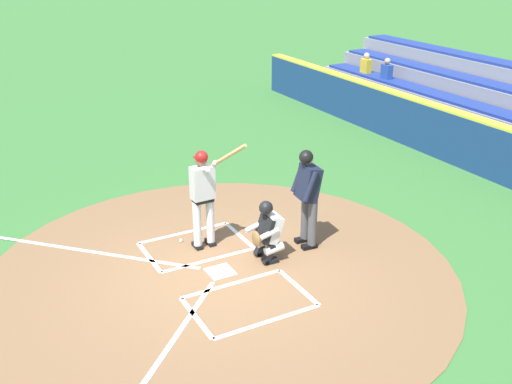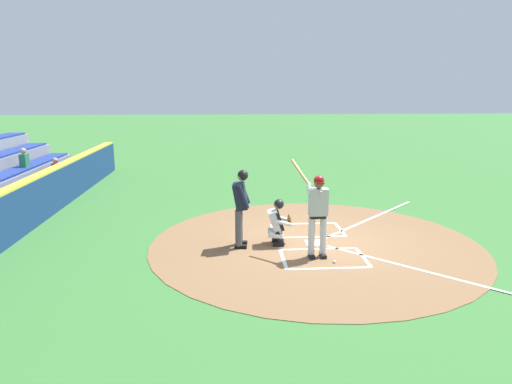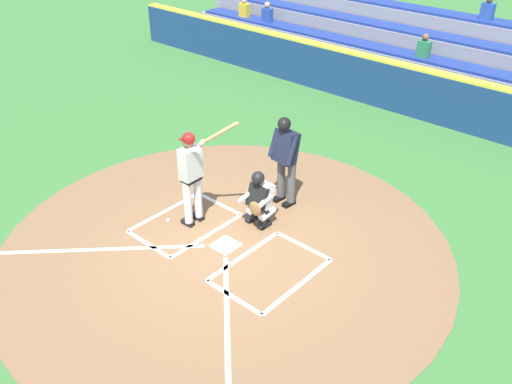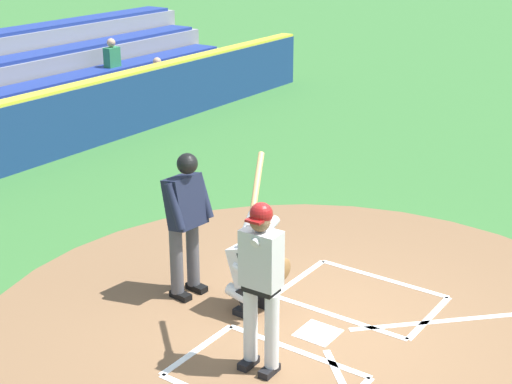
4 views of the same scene
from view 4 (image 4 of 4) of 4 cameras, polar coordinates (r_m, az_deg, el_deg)
name	(u,v)px [view 4 (image 4 of 4)]	position (r m, az deg, el deg)	size (l,w,h in m)	color
ground_plane	(318,334)	(8.88, 4.62, -10.47)	(120.00, 120.00, 0.00)	#387033
dirt_circle	(318,334)	(8.88, 4.62, -10.43)	(8.00, 8.00, 0.01)	brown
home_plate_and_chalk	(389,357)	(8.54, 9.82, -12.01)	(7.93, 4.91, 0.01)	white
batter	(261,274)	(7.72, 0.35, -6.13)	(0.92, 0.73, 2.13)	silver
catcher	(253,267)	(9.03, -0.22, -5.58)	(0.59, 0.62, 1.13)	black
plate_umpire	(186,215)	(9.25, -5.24, -1.72)	(0.61, 0.45, 1.86)	#4C4C51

